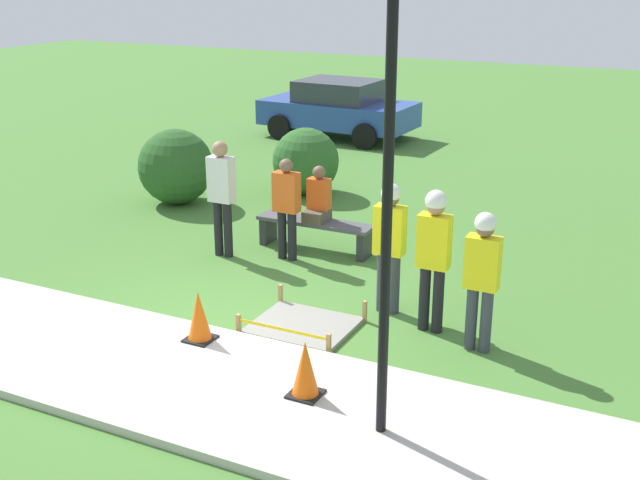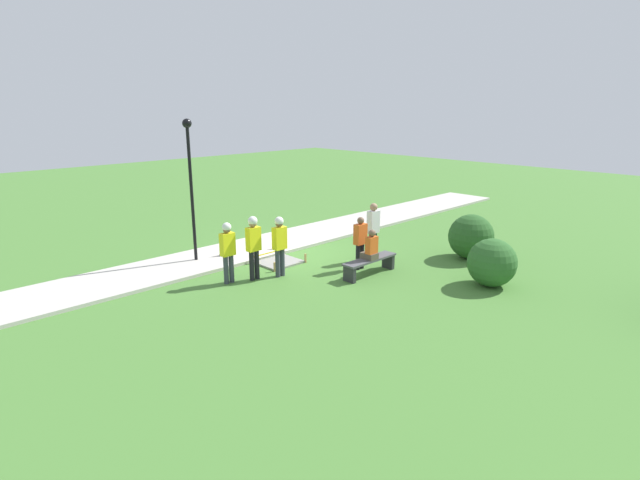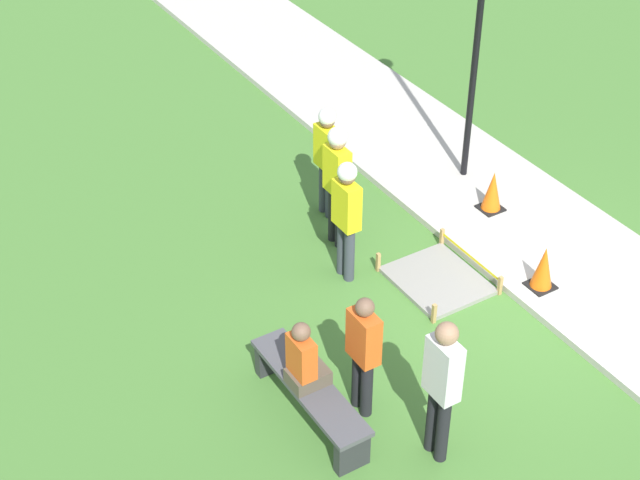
{
  "view_description": "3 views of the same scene",
  "coord_description": "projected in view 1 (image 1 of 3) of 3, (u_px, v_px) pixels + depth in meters",
  "views": [
    {
      "loc": [
        5.3,
        -7.66,
        4.46
      ],
      "look_at": [
        0.55,
        1.92,
        0.74
      ],
      "focal_mm": 45.0,
      "sensor_mm": 36.0,
      "label": 1
    },
    {
      "loc": [
        10.54,
        12.3,
        4.87
      ],
      "look_at": [
        0.36,
        1.87,
        0.89
      ],
      "focal_mm": 28.0,
      "sensor_mm": 36.0,
      "label": 2
    },
    {
      "loc": [
        -6.99,
        7.35,
        8.24
      ],
      "look_at": [
        1.44,
        2.18,
        0.99
      ],
      "focal_mm": 55.0,
      "sensor_mm": 36.0,
      "label": 3
    }
  ],
  "objects": [
    {
      "name": "ground_plane",
      "position": [
        214.0,
        333.0,
        10.17
      ],
      "size": [
        60.0,
        60.0,
        0.0
      ],
      "primitive_type": "plane",
      "color": "#477A33"
    },
    {
      "name": "shrub_rounded_mid",
      "position": [
        176.0,
        167.0,
        15.4
      ],
      "size": [
        1.45,
        1.45,
        1.45
      ],
      "color": "#285623",
      "rests_on": "ground_plane"
    },
    {
      "name": "shrub_rounded_near",
      "position": [
        306.0,
        161.0,
        16.07
      ],
      "size": [
        1.34,
        1.34,
        1.34
      ],
      "color": "#2D6028",
      "rests_on": "ground_plane"
    },
    {
      "name": "park_bench",
      "position": [
        315.0,
        229.0,
        12.98
      ],
      "size": [
        1.96,
        0.44,
        0.5
      ],
      "color": "#2D2D33",
      "rests_on": "ground_plane"
    },
    {
      "name": "bystander_in_gray_shirt",
      "position": [
        222.0,
        191.0,
        12.5
      ],
      "size": [
        0.4,
        0.24,
        1.86
      ],
      "color": "black",
      "rests_on": "ground_plane"
    },
    {
      "name": "worker_assistant",
      "position": [
        434.0,
        248.0,
        9.88
      ],
      "size": [
        0.4,
        0.27,
        1.86
      ],
      "color": "black",
      "rests_on": "ground_plane"
    },
    {
      "name": "worker_supervisor",
      "position": [
        390.0,
        237.0,
        10.45
      ],
      "size": [
        0.4,
        0.26,
        1.78
      ],
      "color": "#383D47",
      "rests_on": "ground_plane"
    },
    {
      "name": "traffic_cone_near_patch",
      "position": [
        199.0,
        316.0,
        9.66
      ],
      "size": [
        0.34,
        0.34,
        0.63
      ],
      "color": "black",
      "rests_on": "sidewalk"
    },
    {
      "name": "parked_car_blue",
      "position": [
        338.0,
        108.0,
        21.23
      ],
      "size": [
        4.08,
        2.23,
        1.52
      ],
      "rotation": [
        0.0,
        0.0,
        -0.04
      ],
      "color": "#28479E",
      "rests_on": "ground_plane"
    },
    {
      "name": "person_seated_on_bench",
      "position": [
        318.0,
        199.0,
        12.85
      ],
      "size": [
        0.36,
        0.44,
        0.89
      ],
      "color": "brown",
      "rests_on": "park_bench"
    },
    {
      "name": "worker_trainee",
      "position": [
        482.0,
        270.0,
        9.39
      ],
      "size": [
        0.4,
        0.25,
        1.75
      ],
      "color": "#383D47",
      "rests_on": "ground_plane"
    },
    {
      "name": "bystander_in_orange_shirt",
      "position": [
        287.0,
        204.0,
        12.41
      ],
      "size": [
        0.4,
        0.22,
        1.62
      ],
      "color": "black",
      "rests_on": "ground_plane"
    },
    {
      "name": "sidewalk",
      "position": [
        156.0,
        370.0,
        9.15
      ],
      "size": [
        28.0,
        2.37,
        0.1
      ],
      "color": "#BCB7AD",
      "rests_on": "ground_plane"
    },
    {
      "name": "wet_concrete_patch",
      "position": [
        303.0,
        326.0,
        10.29
      ],
      "size": [
        1.31,
        1.13,
        0.29
      ],
      "color": "gray",
      "rests_on": "ground_plane"
    },
    {
      "name": "lamppost_near",
      "position": [
        389.0,
        150.0,
        6.96
      ],
      "size": [
        0.28,
        0.28,
        4.36
      ],
      "color": "black",
      "rests_on": "sidewalk"
    },
    {
      "name": "traffic_cone_far_patch",
      "position": [
        305.0,
        369.0,
        8.42
      ],
      "size": [
        0.34,
        0.34,
        0.63
      ],
      "color": "black",
      "rests_on": "sidewalk"
    }
  ]
}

